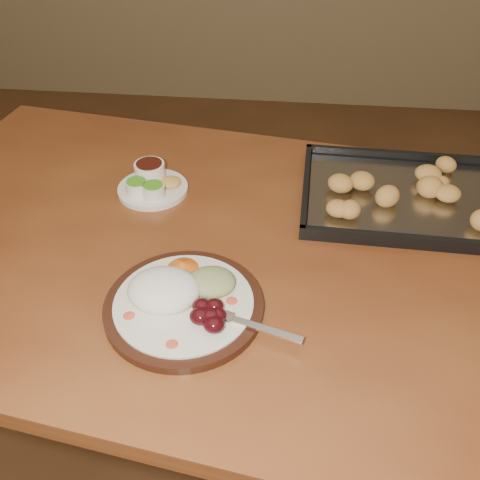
# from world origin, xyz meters

# --- Properties ---
(ground) EXTENTS (4.00, 4.00, 0.00)m
(ground) POSITION_xyz_m (0.00, 0.00, 0.00)
(ground) COLOR brown
(ground) RESTS_ON ground
(dining_table) EXTENTS (1.62, 1.11, 0.75)m
(dining_table) POSITION_xyz_m (0.11, -0.27, 0.65)
(dining_table) COLOR brown
(dining_table) RESTS_ON ground
(dinner_plate) EXTENTS (0.34, 0.27, 0.06)m
(dinner_plate) POSITION_xyz_m (0.05, -0.45, 0.77)
(dinner_plate) COLOR black
(dinner_plate) RESTS_ON dining_table
(condiment_saucer) EXTENTS (0.16, 0.16, 0.05)m
(condiment_saucer) POSITION_xyz_m (-0.09, -0.10, 0.77)
(condiment_saucer) COLOR white
(condiment_saucer) RESTS_ON dining_table
(baking_tray) EXTENTS (0.47, 0.35, 0.05)m
(baking_tray) POSITION_xyz_m (0.47, -0.09, 0.76)
(baking_tray) COLOR black
(baking_tray) RESTS_ON dining_table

